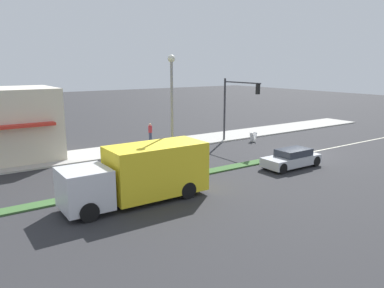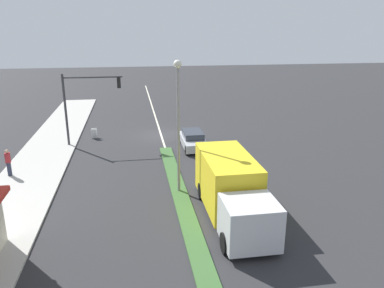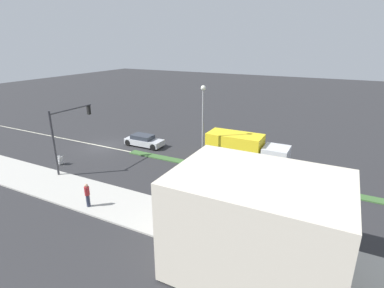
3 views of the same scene
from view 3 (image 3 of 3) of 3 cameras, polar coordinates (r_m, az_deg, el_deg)
ground_plane at (r=26.24m, az=13.67°, el=-6.42°), size 160.00×160.00×0.00m
sidewalk_right at (r=18.56m, az=8.14°, el=-17.44°), size 4.00×73.00×0.12m
lane_marking_center at (r=34.53m, az=-16.59°, el=-0.43°), size 0.16×60.00×0.01m
building_corner_store at (r=15.13m, az=12.15°, el=-14.89°), size 6.37×7.96×5.15m
traffic_signal_main at (r=28.05m, az=-22.86°, el=2.77°), size 4.59×0.34×5.60m
street_lamp at (r=26.43m, az=2.10°, el=5.31°), size 0.44×0.44×7.37m
pedestrian at (r=22.09m, az=-19.31°, el=-9.08°), size 0.34×0.34×1.72m
warning_aframe_sign at (r=30.78m, az=-23.86°, el=-2.85°), size 0.45×0.53×0.84m
delivery_truck at (r=28.26m, az=9.85°, el=-1.05°), size 2.44×7.50×2.87m
sedan_silver at (r=33.45m, az=-9.14°, el=0.64°), size 1.74×4.28×1.27m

